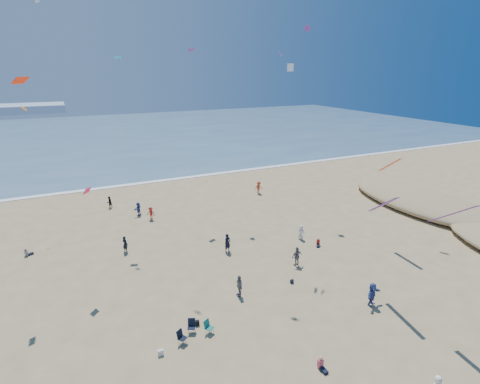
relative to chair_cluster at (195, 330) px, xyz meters
name	(u,v)px	position (x,y,z in m)	size (l,w,h in m)	color
ocean	(95,136)	(2.06, 88.20, -0.47)	(220.00, 100.00, 0.06)	#476B84
surf_line	(127,185)	(2.06, 38.20, -0.46)	(220.00, 1.20, 0.08)	white
standing_flyers	(235,258)	(6.59, 7.46, 0.38)	(27.62, 45.87, 1.95)	red
seated_group	(230,311)	(3.14, 1.04, -0.08)	(28.40, 30.02, 0.84)	silver
chair_cluster	(195,330)	(0.00, 0.00, 0.00)	(2.82, 1.61, 1.00)	black
white_tote	(161,353)	(-2.57, -0.73, -0.30)	(0.35, 0.20, 0.40)	white
black_backpack	(197,323)	(0.55, 1.06, -0.31)	(0.30, 0.22, 0.38)	black
navy_bag	(292,281)	(9.81, 2.78, -0.33)	(0.28, 0.18, 0.34)	black
kites_aloft	(292,101)	(11.56, 6.66, 14.51)	(49.78, 40.66, 28.78)	#6830A1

